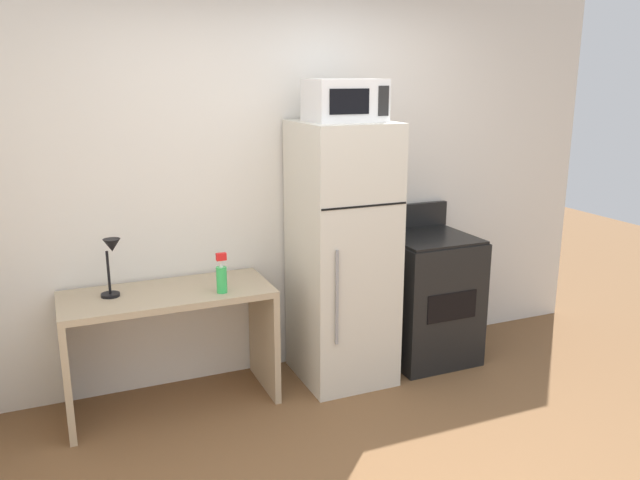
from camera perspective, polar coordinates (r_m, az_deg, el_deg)
name	(u,v)px	position (r m, az deg, el deg)	size (l,w,h in m)	color
wall_back_white	(282,184)	(4.40, -3.37, 5.01)	(5.00, 0.10, 2.60)	silver
desk	(169,325)	(4.07, -13.30, -7.41)	(1.26, 0.54, 0.75)	tan
desk_lamp	(111,258)	(3.93, -18.10, -1.50)	(0.14, 0.12, 0.35)	black
spray_bottle	(222,277)	(3.89, -8.76, -3.26)	(0.06, 0.06, 0.25)	green
refrigerator	(342,254)	(4.25, 1.97, -1.26)	(0.58, 0.66, 1.74)	beige
microwave	(345,100)	(4.07, 2.23, 12.33)	(0.46, 0.35, 0.26)	silver
oven_range	(428,297)	(4.71, 9.56, -5.01)	(0.61, 0.61, 1.10)	black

